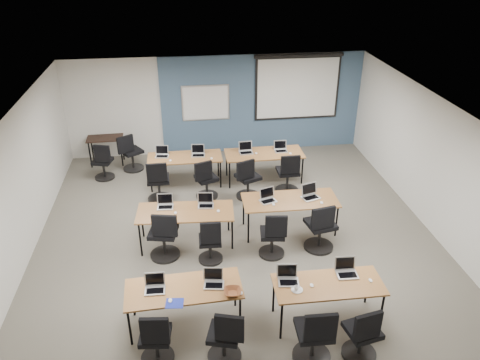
{
  "coord_description": "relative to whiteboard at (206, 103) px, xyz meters",
  "views": [
    {
      "loc": [
        -0.99,
        -7.64,
        5.49
      ],
      "look_at": [
        0.09,
        0.4,
        1.19
      ],
      "focal_mm": 35.0,
      "sensor_mm": 36.0,
      "label": 1
    }
  ],
  "objects": [
    {
      "name": "floor",
      "position": [
        0.3,
        -4.43,
        -1.45
      ],
      "size": [
        8.0,
        9.0,
        0.02
      ],
      "primitive_type": "cube",
      "color": "#6B6354",
      "rests_on": "ground"
    },
    {
      "name": "ceiling",
      "position": [
        0.3,
        -4.43,
        1.25
      ],
      "size": [
        8.0,
        9.0,
        0.02
      ],
      "primitive_type": "cube",
      "color": "white",
      "rests_on": "ground"
    },
    {
      "name": "wall_back",
      "position": [
        0.3,
        0.07,
        -0.1
      ],
      "size": [
        8.0,
        0.04,
        2.7
      ],
      "primitive_type": "cube",
      "color": "beige",
      "rests_on": "ground"
    },
    {
      "name": "wall_left",
      "position": [
        -3.7,
        -4.43,
        -0.1
      ],
      "size": [
        0.04,
        9.0,
        2.7
      ],
      "primitive_type": "cube",
      "color": "beige",
      "rests_on": "ground"
    },
    {
      "name": "wall_right",
      "position": [
        4.3,
        -4.43,
        -0.1
      ],
      "size": [
        0.04,
        9.0,
        2.7
      ],
      "primitive_type": "cube",
      "color": "beige",
      "rests_on": "ground"
    },
    {
      "name": "blue_accent_panel",
      "position": [
        1.55,
        0.04,
        -0.1
      ],
      "size": [
        5.5,
        0.04,
        2.7
      ],
      "primitive_type": "cube",
      "color": "#3D5977",
      "rests_on": "wall_back"
    },
    {
      "name": "whiteboard",
      "position": [
        0.0,
        0.0,
        0.0
      ],
      "size": [
        1.28,
        0.03,
        0.98
      ],
      "color": "silver",
      "rests_on": "wall_back"
    },
    {
      "name": "projector_screen",
      "position": [
        2.5,
        -0.02,
        0.44
      ],
      "size": [
        2.4,
        0.1,
        1.82
      ],
      "color": "black",
      "rests_on": "wall_back"
    },
    {
      "name": "training_table_front_left",
      "position": [
        -0.81,
        -6.52,
        -0.77
      ],
      "size": [
        1.77,
        0.74,
        0.73
      ],
      "rotation": [
        0.0,
        0.0,
        0.04
      ],
      "color": "brown",
      "rests_on": "floor"
    },
    {
      "name": "training_table_front_right",
      "position": [
        1.4,
        -6.72,
        -0.77
      ],
      "size": [
        1.69,
        0.7,
        0.73
      ],
      "rotation": [
        0.0,
        0.0,
        -0.01
      ],
      "color": "#A37338",
      "rests_on": "floor"
    },
    {
      "name": "training_table_mid_left",
      "position": [
        -0.72,
        -4.3,
        -0.76
      ],
      "size": [
        1.87,
        0.78,
        0.73
      ],
      "rotation": [
        0.0,
        0.0,
        -0.07
      ],
      "color": "brown",
      "rests_on": "floor"
    },
    {
      "name": "training_table_mid_right",
      "position": [
        1.4,
        -4.13,
        -0.76
      ],
      "size": [
        1.92,
        0.8,
        0.73
      ],
      "rotation": [
        0.0,
        0.0,
        -0.02
      ],
      "color": "#956230",
      "rests_on": "floor"
    },
    {
      "name": "training_table_back_left",
      "position": [
        -0.65,
        -1.8,
        -0.77
      ],
      "size": [
        1.78,
        0.74,
        0.73
      ],
      "rotation": [
        0.0,
        0.0,
        -0.0
      ],
      "color": "brown",
      "rests_on": "floor"
    },
    {
      "name": "training_table_back_right",
      "position": [
        1.28,
        -1.84,
        -0.76
      ],
      "size": [
        1.91,
        0.79,
        0.73
      ],
      "rotation": [
        0.0,
        0.0,
        0.0
      ],
      "color": "brown",
      "rests_on": "floor"
    },
    {
      "name": "laptop_0",
      "position": [
        -1.23,
        -6.48,
        -0.66
      ],
      "size": [
        0.3,
        0.26,
        0.23
      ],
      "rotation": [
        0.0,
        0.0,
        -0.04
      ],
      "color": "silver",
      "rests_on": "training_table_front_left"
    },
    {
      "name": "mouse_0",
      "position": [
        -1.01,
        -6.78,
        -0.71
      ],
      "size": [
        0.07,
        0.1,
        0.03
      ],
      "primitive_type": "ellipsoid",
      "rotation": [
        0.0,
        0.0,
        -0.13
      ],
      "color": "white",
      "rests_on": "training_table_front_left"
    },
    {
      "name": "task_chair_0",
      "position": [
        -1.23,
        -7.21,
        -1.05
      ],
      "size": [
        0.48,
        0.48,
        0.97
      ],
      "rotation": [
        0.0,
        0.0,
        -0.11
      ],
      "color": "black",
      "rests_on": "floor"
    },
    {
      "name": "laptop_1",
      "position": [
        -0.35,
        -6.48,
        -0.66
      ],
      "size": [
        0.3,
        0.26,
        0.23
      ],
      "rotation": [
        0.0,
        0.0,
        -0.16
      ],
      "color": "silver",
      "rests_on": "training_table_front_left"
    },
    {
      "name": "mouse_1",
      "position": [
        0.04,
        -6.75,
        -0.71
      ],
      "size": [
        0.06,
        0.09,
        0.03
      ],
      "primitive_type": "ellipsoid",
      "rotation": [
        0.0,
        0.0,
        -0.02
      ],
      "color": "white",
      "rests_on": "training_table_front_left"
    },
    {
      "name": "task_chair_1",
      "position": [
        -0.26,
        -7.31,
        -1.05
      ],
      "size": [
        0.51,
        0.5,
        0.98
      ],
      "rotation": [
        0.0,
        0.0,
        -0.28
      ],
      "color": "black",
      "rests_on": "floor"
    },
    {
      "name": "laptop_2",
      "position": [
        0.79,
        -6.57,
        -0.66
      ],
      "size": [
        0.32,
        0.27,
        0.24
      ],
      "rotation": [
        0.0,
        0.0,
        -0.13
      ],
      "color": "#AAAAB5",
      "rests_on": "training_table_front_right"
    },
    {
      "name": "mouse_2",
      "position": [
        1.13,
        -6.73,
        -0.71
      ],
      "size": [
        0.08,
        0.1,
        0.03
      ],
      "primitive_type": "ellipsoid",
      "rotation": [
        0.0,
        0.0,
        -0.23
      ],
      "color": "white",
      "rests_on": "training_table_front_right"
    },
    {
      "name": "task_chair_2",
      "position": [
        0.99,
        -7.48,
        -1.02
      ],
      "size": [
        0.56,
        0.56,
        1.04
      ],
      "rotation": [
        0.0,
        0.0,
        -0.03
      ],
      "color": "black",
      "rests_on": "floor"
    },
    {
      "name": "laptop_3",
      "position": [
        1.74,
        -6.51,
        -0.66
      ],
      "size": [
        0.33,
        0.28,
        0.25
      ],
      "rotation": [
        0.0,
        0.0,
        -0.05
      ],
      "color": "#B3B3B4",
      "rests_on": "training_table_front_right"
    },
    {
      "name": "mouse_3",
      "position": [
        2.06,
        -6.74,
        -0.71
      ],
      "size": [
        0.08,
        0.1,
        0.03
      ],
      "primitive_type": "ellipsoid",
      "rotation": [
        0.0,
        0.0,
        -0.32
      ],
      "color": "white",
      "rests_on": "training_table_front_right"
    },
    {
      "name": "task_chair_3",
      "position": [
        1.67,
        -7.53,
        -1.04
      ],
      "size": [
        0.51,
        0.51,
        0.99
      ],
      "rotation": [
        0.0,
        0.0,
        0.2
      ],
      "color": "black",
      "rests_on": "floor"
    },
    {
      "name": "laptop_4",
      "position": [
        -1.1,
        -4.07,
        -0.66
      ],
      "size": [
        0.31,
        0.27,
        0.24
      ],
      "rotation": [
        0.0,
        0.0,
        -0.07
      ],
      "color": "#B6B6C5",
      "rests_on": "training_table_mid_left"
    },
    {
      "name": "mouse_4",
      "position": [
        -0.9,
        -4.35,
        -0.71
      ],
      "size": [
        0.07,
        0.1,
        0.03
      ],
      "primitive_type": "ellipsoid",
      "rotation": [
        0.0,
        0.0,
        -0.11
      ],
      "color": "white",
      "rests_on": "training_table_mid_left"
    },
    {
      "name": "task_chair_4",
      "position": [
        -1.14,
        -4.74,
        -1.02
      ],
      "size": [
        0.57,
        0.57,
        1.04
      ],
      "rotation": [
        0.0,
        0.0,
        -0.21
      ],
      "color": "black",
      "rests_on": "floor"
    },
    {
      "name": "laptop_5",
      "position": [
        -0.31,
        -4.13,
        -0.66
      ],
      "size": [
        0.31,
        0.26,
        0.24
      ],
      "rotation": [
        0.0,
        0.0,
        -0.13
      ],
      "color": "#B4B4B4",
      "rests_on": "training_table_mid_left"
    },
    {
      "name": "mouse_5",
      "position": [
        -0.08,
        -4.4,
        -0.71
      ],
      "size": [
        0.07,
        0.1,
        0.04
      ],
      "primitive_type": "ellipsoid",
      "rotation": [
        0.0,
        0.0,
        -0.04
      ],
      "color": "white",
      "rests_on": "training_table_mid_left"
    },
    {
      "name": "task_chair_5",
      "position": [
        -0.29,
        -4.98,
        -1.06
      ],
      "size": [
        0.46,
        0.46,
        0.95
      ],
      "rotation": [
        0.0,
        0.0,
        -0.03
      ],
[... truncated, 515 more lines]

